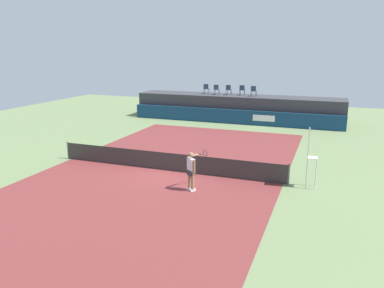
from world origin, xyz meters
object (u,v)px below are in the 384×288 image
at_px(net_post_far, 289,174).
at_px(spectator_chair_far_right, 254,91).
at_px(spectator_chair_right, 242,90).
at_px(tennis_player, 192,170).
at_px(spectator_chair_far_left, 206,88).
at_px(net_post_near, 68,150).
at_px(umpire_chair, 310,154).
at_px(spectator_chair_left, 217,89).
at_px(spectator_chair_center, 229,89).
at_px(tennis_ball, 267,141).

bearing_deg(net_post_far, spectator_chair_far_right, 107.58).
relative_size(spectator_chair_right, tennis_player, 0.50).
height_order(spectator_chair_far_left, net_post_near, spectator_chair_far_left).
relative_size(umpire_chair, net_post_far, 2.76).
bearing_deg(spectator_chair_left, spectator_chair_center, 8.99).
bearing_deg(net_post_far, spectator_chair_left, 118.20).
height_order(net_post_far, tennis_player, tennis_player).
distance_m(spectator_chair_left, net_post_far, 17.28).
bearing_deg(tennis_ball, spectator_chair_center, 123.24).
bearing_deg(tennis_player, spectator_chair_far_left, 106.35).
distance_m(spectator_chair_far_left, tennis_player, 18.48).
height_order(spectator_chair_right, tennis_ball, spectator_chair_right).
xyz_separation_m(net_post_near, tennis_player, (8.42, -2.25, 0.46)).
bearing_deg(tennis_ball, net_post_near, -140.91).
distance_m(spectator_chair_far_left, tennis_ball, 10.28).
xyz_separation_m(spectator_chair_far_right, net_post_near, (-7.62, -15.08, -2.19)).
xyz_separation_m(spectator_chair_left, spectator_chair_center, (1.06, 0.17, 0.00)).
xyz_separation_m(spectator_chair_far_right, tennis_player, (0.80, -17.33, -1.73)).
bearing_deg(spectator_chair_right, spectator_chair_far_right, -19.39).
bearing_deg(spectator_chair_center, tennis_ball, -56.76).
distance_m(spectator_chair_far_left, spectator_chair_right, 3.28).
xyz_separation_m(spectator_chair_center, net_post_near, (-5.36, -15.28, -2.19)).
xyz_separation_m(spectator_chair_far_left, tennis_ball, (6.79, -7.26, -2.66)).
distance_m(spectator_chair_center, umpire_chair, 17.25).
xyz_separation_m(spectator_chair_right, tennis_ball, (3.50, -7.32, -2.66)).
distance_m(spectator_chair_far_right, tennis_player, 17.43).
height_order(spectator_chair_left, spectator_chair_far_right, same).
bearing_deg(spectator_chair_far_right, net_post_far, -72.42).
bearing_deg(tennis_player, net_post_near, 165.07).
relative_size(spectator_chair_right, net_post_far, 0.89).
bearing_deg(net_post_near, umpire_chair, -0.04).
distance_m(spectator_chair_far_left, net_post_far, 18.05).
relative_size(spectator_chair_right, spectator_chair_far_right, 1.00).
bearing_deg(spectator_chair_far_left, spectator_chair_right, 1.07).
xyz_separation_m(spectator_chair_right, tennis_player, (1.89, -17.71, -1.73)).
xyz_separation_m(spectator_chair_far_left, spectator_chair_center, (2.12, -0.13, 0.00)).
height_order(umpire_chair, tennis_ball, umpire_chair).
xyz_separation_m(net_post_far, tennis_player, (-3.98, -2.25, 0.46)).
relative_size(spectator_chair_far_left, net_post_near, 0.89).
bearing_deg(spectator_chair_far_left, spectator_chair_left, -15.80).
height_order(net_post_far, tennis_ball, net_post_far).
distance_m(spectator_chair_right, umpire_chair, 16.92).
bearing_deg(net_post_far, tennis_player, -150.55).
bearing_deg(umpire_chair, tennis_ball, 111.73).
relative_size(spectator_chair_far_left, spectator_chair_left, 1.00).
bearing_deg(net_post_far, tennis_ball, 106.20).
xyz_separation_m(spectator_chair_left, net_post_far, (8.10, -15.11, -2.19)).
distance_m(spectator_chair_right, net_post_far, 16.69).
distance_m(net_post_far, tennis_ball, 8.50).
bearing_deg(spectator_chair_far_right, spectator_chair_right, 160.61).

